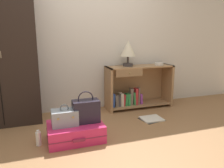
{
  "coord_description": "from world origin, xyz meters",
  "views": [
    {
      "loc": [
        -0.74,
        -2.16,
        1.26
      ],
      "look_at": [
        0.27,
        0.84,
        0.55
      ],
      "focal_mm": 35.09,
      "sensor_mm": 36.0,
      "label": 1
    }
  ],
  "objects_px": {
    "bookshelf": "(136,88)",
    "bowl": "(159,64)",
    "suitcase_large": "(76,132)",
    "train_case": "(65,117)",
    "open_book_on_floor": "(152,119)",
    "bottle": "(38,138)",
    "table_lamp": "(128,50)",
    "handbag": "(86,111)"
  },
  "relations": [
    {
      "from": "bookshelf",
      "to": "bowl",
      "type": "bearing_deg",
      "value": -6.58
    },
    {
      "from": "suitcase_large",
      "to": "train_case",
      "type": "height_order",
      "value": "train_case"
    },
    {
      "from": "suitcase_large",
      "to": "train_case",
      "type": "relative_size",
      "value": 2.2
    },
    {
      "from": "bowl",
      "to": "open_book_on_floor",
      "type": "height_order",
      "value": "bowl"
    },
    {
      "from": "suitcase_large",
      "to": "bottle",
      "type": "bearing_deg",
      "value": -179.09
    },
    {
      "from": "bookshelf",
      "to": "suitcase_large",
      "type": "height_order",
      "value": "bookshelf"
    },
    {
      "from": "table_lamp",
      "to": "bottle",
      "type": "xyz_separation_m",
      "value": [
        -1.5,
        -0.93,
        -0.93
      ]
    },
    {
      "from": "handbag",
      "to": "open_book_on_floor",
      "type": "height_order",
      "value": "handbag"
    },
    {
      "from": "bottle",
      "to": "train_case",
      "type": "bearing_deg",
      "value": 0.48
    },
    {
      "from": "bookshelf",
      "to": "suitcase_large",
      "type": "bearing_deg",
      "value": -143.34
    },
    {
      "from": "table_lamp",
      "to": "suitcase_large",
      "type": "height_order",
      "value": "table_lamp"
    },
    {
      "from": "table_lamp",
      "to": "suitcase_large",
      "type": "distance_m",
      "value": 1.69
    },
    {
      "from": "bookshelf",
      "to": "bowl",
      "type": "height_order",
      "value": "bowl"
    },
    {
      "from": "train_case",
      "to": "bottle",
      "type": "relative_size",
      "value": 1.61
    },
    {
      "from": "bookshelf",
      "to": "suitcase_large",
      "type": "relative_size",
      "value": 1.76
    },
    {
      "from": "bowl",
      "to": "bottle",
      "type": "xyz_separation_m",
      "value": [
        -2.08,
        -0.88,
        -0.68
      ]
    },
    {
      "from": "bottle",
      "to": "open_book_on_floor",
      "type": "relative_size",
      "value": 0.51
    },
    {
      "from": "train_case",
      "to": "open_book_on_floor",
      "type": "distance_m",
      "value": 1.4
    },
    {
      "from": "table_lamp",
      "to": "handbag",
      "type": "bearing_deg",
      "value": -135.62
    },
    {
      "from": "bookshelf",
      "to": "train_case",
      "type": "distance_m",
      "value": 1.64
    },
    {
      "from": "train_case",
      "to": "open_book_on_floor",
      "type": "height_order",
      "value": "train_case"
    },
    {
      "from": "bookshelf",
      "to": "table_lamp",
      "type": "relative_size",
      "value": 2.72
    },
    {
      "from": "bowl",
      "to": "handbag",
      "type": "relative_size",
      "value": 0.38
    },
    {
      "from": "handbag",
      "to": "bottle",
      "type": "bearing_deg",
      "value": -178.17
    },
    {
      "from": "bowl",
      "to": "suitcase_large",
      "type": "xyz_separation_m",
      "value": [
        -1.64,
        -0.87,
        -0.66
      ]
    },
    {
      "from": "bottle",
      "to": "bookshelf",
      "type": "bearing_deg",
      "value": 29.01
    },
    {
      "from": "bowl",
      "to": "open_book_on_floor",
      "type": "xyz_separation_m",
      "value": [
        -0.43,
        -0.58,
        -0.75
      ]
    },
    {
      "from": "bottle",
      "to": "suitcase_large",
      "type": "bearing_deg",
      "value": 0.91
    },
    {
      "from": "handbag",
      "to": "open_book_on_floor",
      "type": "distance_m",
      "value": 1.16
    },
    {
      "from": "train_case",
      "to": "bottle",
      "type": "distance_m",
      "value": 0.38
    },
    {
      "from": "bookshelf",
      "to": "bowl",
      "type": "distance_m",
      "value": 0.58
    },
    {
      "from": "table_lamp",
      "to": "bottle",
      "type": "height_order",
      "value": "table_lamp"
    },
    {
      "from": "bowl",
      "to": "train_case",
      "type": "bearing_deg",
      "value": -153.7
    },
    {
      "from": "bottle",
      "to": "bowl",
      "type": "bearing_deg",
      "value": 22.85
    },
    {
      "from": "table_lamp",
      "to": "suitcase_large",
      "type": "xyz_separation_m",
      "value": [
        -1.07,
        -0.92,
        -0.92
      ]
    },
    {
      "from": "open_book_on_floor",
      "to": "handbag",
      "type": "bearing_deg",
      "value": -165.68
    },
    {
      "from": "table_lamp",
      "to": "handbag",
      "type": "height_order",
      "value": "table_lamp"
    },
    {
      "from": "train_case",
      "to": "open_book_on_floor",
      "type": "xyz_separation_m",
      "value": [
        1.33,
        0.29,
        -0.3
      ]
    },
    {
      "from": "open_book_on_floor",
      "to": "bottle",
      "type": "bearing_deg",
      "value": -169.94
    },
    {
      "from": "table_lamp",
      "to": "handbag",
      "type": "xyz_separation_m",
      "value": [
        -0.93,
        -0.91,
        -0.67
      ]
    },
    {
      "from": "bottle",
      "to": "handbag",
      "type": "bearing_deg",
      "value": 1.83
    },
    {
      "from": "table_lamp",
      "to": "bottle",
      "type": "bearing_deg",
      "value": -148.26
    }
  ]
}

